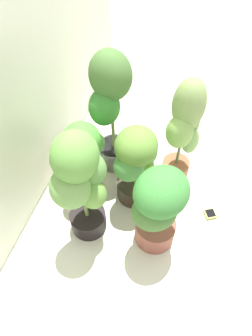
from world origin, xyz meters
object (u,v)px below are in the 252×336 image
at_px(potted_plant_center, 136,162).
at_px(potted_plant_front_right, 184,129).
at_px(potted_plant_front_left, 158,208).
at_px(potted_plant_back_right, 110,108).
at_px(hygrometer_box, 210,214).
at_px(potted_plant_back_center, 84,154).
at_px(potted_plant_back_left, 81,183).

distance_m(potted_plant_center, potted_plant_front_right, 0.39).
height_order(potted_plant_center, potted_plant_front_left, potted_plant_front_left).
bearing_deg(potted_plant_center, potted_plant_back_right, 45.78).
bearing_deg(potted_plant_back_right, potted_plant_front_right, -89.82).
relative_size(potted_plant_center, potted_plant_front_right, 0.73).
bearing_deg(hygrometer_box, potted_plant_back_center, 153.29).
relative_size(potted_plant_back_center, hygrometer_box, 6.17).
xyz_separation_m(potted_plant_back_left, potted_plant_front_left, (0.04, -0.46, -0.13)).
xyz_separation_m(potted_plant_back_left, hygrometer_box, (0.34, -0.82, -0.54)).
distance_m(potted_plant_front_left, potted_plant_back_center, 0.64).
height_order(potted_plant_back_left, potted_plant_back_right, potted_plant_back_right).
relative_size(potted_plant_center, potted_plant_front_left, 0.97).
relative_size(potted_plant_center, potted_plant_back_center, 1.03).
relative_size(potted_plant_back_left, hygrometer_box, 8.64).
bearing_deg(potted_plant_center, potted_plant_back_center, 96.85).
bearing_deg(potted_plant_back_center, potted_plant_back_left, -158.91).
distance_m(potted_plant_front_left, potted_plant_front_right, 0.59).
xyz_separation_m(potted_plant_front_right, hygrometer_box, (-0.28, -0.32, -0.53)).
bearing_deg(potted_plant_front_right, hygrometer_box, -130.58).
xyz_separation_m(potted_plant_back_center, potted_plant_back_right, (0.30, -0.10, 0.19)).
bearing_deg(potted_plant_back_center, potted_plant_front_left, -115.57).
bearing_deg(hygrometer_box, potted_plant_center, 149.89).
distance_m(potted_plant_back_center, potted_plant_back_right, 0.37).
distance_m(potted_plant_center, potted_plant_back_left, 0.46).
height_order(potted_plant_back_center, potted_plant_back_right, potted_plant_back_right).
bearing_deg(potted_plant_front_left, potted_plant_back_right, 39.84).
relative_size(potted_plant_center, potted_plant_back_left, 0.74).
bearing_deg(potted_plant_front_left, potted_plant_back_left, 94.94).
bearing_deg(potted_plant_back_right, potted_plant_center, -134.22).
xyz_separation_m(potted_plant_front_left, potted_plant_back_center, (0.28, 0.58, -0.01)).
bearing_deg(potted_plant_center, potted_plant_front_right, -45.50).
bearing_deg(hygrometer_box, potted_plant_back_left, 174.38).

